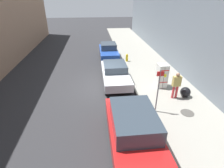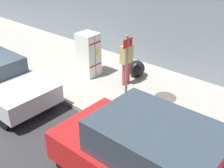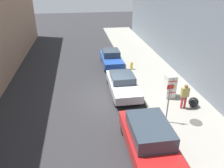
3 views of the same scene
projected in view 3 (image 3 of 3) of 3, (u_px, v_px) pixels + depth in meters
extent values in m
plane|color=#28282B|center=(112.00, 98.00, 15.16)|extent=(80.00, 80.00, 0.00)
cube|color=gray|center=(168.00, 93.00, 15.68)|extent=(4.17, 44.00, 0.14)
cube|color=slate|center=(224.00, 29.00, 14.17)|extent=(2.38, 39.60, 8.99)
cube|color=silver|center=(170.00, 86.00, 14.66)|extent=(0.65, 0.69, 1.61)
cube|color=black|center=(172.00, 88.00, 14.36)|extent=(0.01, 0.01, 1.53)
cube|color=yellow|center=(174.00, 86.00, 14.29)|extent=(0.16, 0.01, 0.22)
cube|color=red|center=(173.00, 81.00, 14.13)|extent=(0.58, 0.01, 0.05)
cube|color=red|center=(171.00, 93.00, 14.50)|extent=(0.58, 0.01, 0.05)
cylinder|color=#47443F|center=(196.00, 122.00, 12.35)|extent=(0.70, 0.70, 0.02)
cylinder|color=slate|center=(168.00, 103.00, 11.89)|extent=(0.07, 0.07, 2.43)
cube|color=red|center=(170.00, 87.00, 11.42)|extent=(0.36, 0.02, 0.24)
cylinder|color=gold|center=(132.00, 66.00, 19.30)|extent=(0.22, 0.22, 0.59)
sphere|color=gold|center=(132.00, 63.00, 19.16)|extent=(0.20, 0.20, 0.20)
sphere|color=black|center=(194.00, 102.00, 13.76)|extent=(0.61, 0.61, 0.61)
cylinder|color=#B73338|center=(185.00, 102.00, 13.56)|extent=(0.14, 0.14, 0.82)
cylinder|color=#B73338|center=(182.00, 102.00, 13.53)|extent=(0.14, 0.14, 0.82)
cube|color=#A8934C|center=(185.00, 92.00, 13.23)|extent=(0.48, 0.22, 0.62)
sphere|color=#8C664C|center=(186.00, 86.00, 13.04)|extent=(0.22, 0.22, 0.22)
cube|color=#23479E|center=(111.00, 59.00, 20.36)|extent=(1.71, 4.08, 0.55)
cube|color=#2D3842|center=(111.00, 53.00, 20.30)|extent=(1.50, 1.71, 0.55)
cylinder|color=black|center=(122.00, 67.00, 19.30)|extent=(0.22, 0.68, 0.68)
cylinder|color=black|center=(106.00, 68.00, 19.10)|extent=(0.22, 0.68, 0.68)
cylinder|color=black|center=(116.00, 57.00, 21.86)|extent=(0.22, 0.68, 0.68)
cylinder|color=black|center=(102.00, 57.00, 21.67)|extent=(0.22, 0.68, 0.68)
cube|color=silver|center=(123.00, 85.00, 15.54)|extent=(1.81, 4.49, 0.55)
cube|color=#2D3842|center=(122.00, 77.00, 15.51)|extent=(1.60, 1.89, 0.50)
cylinder|color=black|center=(139.00, 100.00, 14.29)|extent=(0.22, 0.64, 0.64)
cylinder|color=black|center=(116.00, 101.00, 14.08)|extent=(0.22, 0.64, 0.64)
cylinder|color=black|center=(128.00, 78.00, 17.25)|extent=(0.22, 0.64, 0.64)
cylinder|color=black|center=(109.00, 80.00, 17.04)|extent=(0.22, 0.64, 0.64)
cube|color=red|center=(148.00, 142.00, 10.12)|extent=(1.95, 4.44, 0.70)
cube|color=#2D3842|center=(150.00, 130.00, 9.81)|extent=(1.72, 2.44, 0.70)
cylinder|color=black|center=(154.00, 125.00, 11.84)|extent=(0.22, 0.67, 0.67)
cylinder|color=black|center=(123.00, 128.00, 11.61)|extent=(0.22, 0.67, 0.67)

